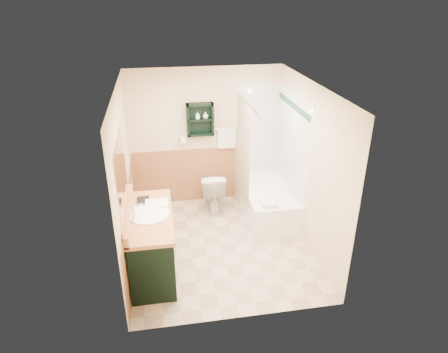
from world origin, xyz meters
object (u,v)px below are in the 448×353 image
at_px(wall_shelf, 200,119).
at_px(vanity_book, 136,194).
at_px(soap_bottle_b, 205,116).
at_px(bathtub, 267,202).
at_px(toilet, 212,191).
at_px(hair_dryer, 183,140).
at_px(vanity, 152,243).
at_px(soap_bottle_a, 198,117).

distance_m(wall_shelf, vanity_book, 1.88).
relative_size(wall_shelf, soap_bottle_b, 4.88).
relative_size(bathtub, toilet, 2.08).
distance_m(hair_dryer, toilet, 1.01).
xyz_separation_m(hair_dryer, bathtub, (1.33, -0.70, -0.94)).
bearing_deg(soap_bottle_b, vanity, -118.25).
relative_size(soap_bottle_a, soap_bottle_b, 1.09).
relative_size(toilet, soap_bottle_a, 5.86).
distance_m(vanity, soap_bottle_b, 2.39).
bearing_deg(wall_shelf, soap_bottle_a, -173.37).
xyz_separation_m(wall_shelf, vanity, (-0.89, -1.84, -1.11)).
height_order(bathtub, soap_bottle_b, soap_bottle_b).
height_order(vanity, toilet, vanity).
xyz_separation_m(vanity, soap_bottle_a, (0.85, 1.83, 1.15)).
bearing_deg(vanity_book, toilet, 42.63).
relative_size(bathtub, soap_bottle_a, 12.16).
xyz_separation_m(hair_dryer, soap_bottle_a, (0.26, -0.03, 0.39)).
bearing_deg(wall_shelf, hair_dryer, 175.24).
bearing_deg(soap_bottle_a, wall_shelf, 6.63).
bearing_deg(wall_shelf, toilet, -64.78).
relative_size(hair_dryer, soap_bottle_b, 2.13).
xyz_separation_m(vanity_book, soap_bottle_a, (1.02, 1.44, 0.60)).
bearing_deg(vanity, hair_dryer, 72.29).
bearing_deg(wall_shelf, bathtub, -33.44).
distance_m(wall_shelf, vanity, 2.33).
distance_m(wall_shelf, bathtub, 1.78).
bearing_deg(soap_bottle_a, hair_dryer, 173.34).
bearing_deg(vanity, toilet, 55.75).
xyz_separation_m(toilet, soap_bottle_a, (-0.19, 0.30, 1.24)).
height_order(wall_shelf, hair_dryer, wall_shelf).
xyz_separation_m(vanity_book, soap_bottle_b, (1.15, 1.44, 0.62)).
xyz_separation_m(wall_shelf, toilet, (0.15, -0.31, -1.20)).
height_order(wall_shelf, vanity_book, wall_shelf).
height_order(hair_dryer, toilet, hair_dryer).
relative_size(toilet, soap_bottle_b, 6.41).
relative_size(hair_dryer, soap_bottle_a, 1.95).
height_order(vanity_book, soap_bottle_a, soap_bottle_a).
bearing_deg(wall_shelf, soap_bottle_b, -3.18).
xyz_separation_m(hair_dryer, toilet, (0.45, -0.33, -0.85)).
bearing_deg(toilet, vanity_book, 46.24).
distance_m(hair_dryer, vanity_book, 1.67).
xyz_separation_m(bathtub, vanity_book, (-2.08, -0.77, 0.73)).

